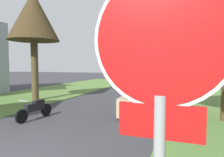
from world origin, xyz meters
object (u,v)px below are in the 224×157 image
street_tree_left_mid_a (33,17)px  parked_sedan_tan (145,99)px  parked_motorcycle (35,109)px  stop_sign_far (184,70)px  stop_sign_near (160,113)px  parked_sedan_silver (158,86)px  curbside_mailbox (177,108)px

street_tree_left_mid_a → parked_sedan_tan: size_ratio=1.68×
street_tree_left_mid_a → parked_motorcycle: street_tree_left_mid_a is taller
stop_sign_far → parked_motorcycle: 11.89m
stop_sign_near → street_tree_left_mid_a: (-9.57, 9.98, 3.55)m
street_tree_left_mid_a → parked_motorcycle: 7.28m
parked_sedan_tan → parked_motorcycle: size_ratio=2.17×
stop_sign_far → parked_sedan_silver: (-2.06, 0.26, -1.42)m
stop_sign_far → curbside_mailbox: bearing=-91.0°
stop_sign_far → parked_motorcycle: (-6.41, -9.88, -1.66)m
street_tree_left_mid_a → parked_motorcycle: bearing=-49.3°
stop_sign_near → curbside_mailbox: stop_sign_near is taller
parked_sedan_tan → stop_sign_far: bearing=74.7°
parked_motorcycle → parked_sedan_tan: bearing=33.5°
street_tree_left_mid_a → parked_sedan_silver: bearing=39.7°
street_tree_left_mid_a → stop_sign_near: bearing=-46.2°
stop_sign_far → parked_motorcycle: size_ratio=1.42×
parked_sedan_tan → parked_motorcycle: parked_sedan_tan is taller
stop_sign_far → street_tree_left_mid_a: 11.99m
stop_sign_near → parked_sedan_silver: size_ratio=0.67×
stop_sign_far → parked_sedan_silver: stop_sign_far is taller
parked_sedan_silver → parked_motorcycle: size_ratio=2.17×
stop_sign_far → curbside_mailbox: stop_sign_far is taller
stop_sign_far → parked_sedan_tan: bearing=-105.3°
street_tree_left_mid_a → curbside_mailbox: bearing=-23.9°
stop_sign_near → stop_sign_far: size_ratio=1.02×
parked_sedan_tan → curbside_mailbox: size_ratio=3.50×
parked_sedan_tan → curbside_mailbox: (1.70, -3.41, 0.33)m
parked_sedan_tan → curbside_mailbox: 3.83m
stop_sign_near → parked_motorcycle: 8.98m
stop_sign_far → parked_sedan_tan: stop_sign_far is taller
parked_sedan_tan → parked_sedan_silver: bearing=91.4°
stop_sign_near → street_tree_left_mid_a: size_ratio=0.40×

